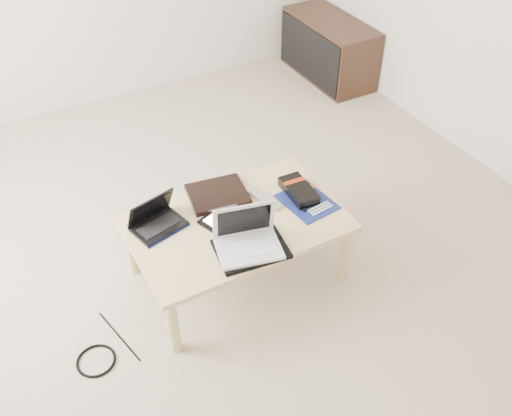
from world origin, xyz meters
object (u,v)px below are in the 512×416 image
coffee_table (237,228)px  gpu_box (299,191)px  netbook (156,220)px  media_cabinet (328,49)px  white_laptop (247,239)px

coffee_table → gpu_box: bearing=4.4°
coffee_table → netbook: size_ratio=3.71×
media_cabinet → gpu_box: bearing=-128.9°
coffee_table → white_laptop: size_ratio=3.14×
netbook → gpu_box: 0.78m
white_laptop → gpu_box: white_laptop is taller
coffee_table → media_cabinet: size_ratio=1.22×
netbook → white_laptop: size_ratio=0.85×
gpu_box → netbook: bearing=170.1°
media_cabinet → gpu_box: size_ratio=3.47×
netbook → white_laptop: 0.50m
white_laptop → coffee_table: bearing=77.5°
coffee_table → netbook: bearing=156.2°
media_cabinet → netbook: netbook is taller
media_cabinet → netbook: bearing=-143.9°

